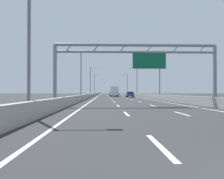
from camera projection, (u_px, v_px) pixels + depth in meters
The scene contains 53 objects.
ground_plane at pixel (111, 95), 102.57m from camera, with size 260.00×260.00×0.00m, color #2D2D30.
lane_dash_left_0 at pixel (160, 146), 6.07m from camera, with size 0.16×3.00×0.01m, color white.
lane_dash_left_1 at pixel (126, 114), 15.07m from camera, with size 0.16×3.00×0.01m, color white.
lane_dash_left_2 at pixel (118, 106), 24.06m from camera, with size 0.16×3.00×0.01m, color white.
lane_dash_left_3 at pixel (114, 102), 33.06m from camera, with size 0.16×3.00×0.01m, color white.
lane_dash_left_4 at pixel (112, 100), 42.05m from camera, with size 0.16×3.00×0.01m, color white.
lane_dash_left_5 at pixel (111, 98), 51.04m from camera, with size 0.16×3.00×0.01m, color white.
lane_dash_left_6 at pixel (110, 97), 60.04m from camera, with size 0.16×3.00×0.01m, color white.
lane_dash_left_7 at pixel (109, 97), 69.03m from camera, with size 0.16×3.00×0.01m, color white.
lane_dash_left_8 at pixel (108, 96), 78.03m from camera, with size 0.16×3.00×0.01m, color white.
lane_dash_left_9 at pixel (108, 96), 87.02m from camera, with size 0.16×3.00×0.01m, color white.
lane_dash_left_10 at pixel (107, 95), 96.01m from camera, with size 0.16×3.00×0.01m, color white.
lane_dash_left_11 at pixel (107, 95), 105.01m from camera, with size 0.16×3.00×0.01m, color white.
lane_dash_left_12 at pixel (107, 95), 114.00m from camera, with size 0.16×3.00×0.01m, color white.
lane_dash_left_13 at pixel (107, 95), 123.00m from camera, with size 0.16×3.00×0.01m, color white.
lane_dash_left_14 at pixel (106, 94), 131.99m from camera, with size 0.16×3.00×0.01m, color white.
lane_dash_left_15 at pixel (106, 94), 140.98m from camera, with size 0.16×3.00×0.01m, color white.
lane_dash_left_16 at pixel (106, 94), 149.98m from camera, with size 0.16×3.00×0.01m, color white.
lane_dash_left_17 at pixel (106, 94), 158.97m from camera, with size 0.16×3.00×0.01m, color white.
lane_dash_right_1 at pixel (182, 114), 15.19m from camera, with size 0.16×3.00×0.01m, color white.
lane_dash_right_2 at pixel (153, 106), 24.19m from camera, with size 0.16×3.00×0.01m, color white.
lane_dash_right_3 at pixel (139, 102), 33.18m from camera, with size 0.16×3.00×0.01m, color white.
lane_dash_right_4 at pixel (132, 100), 42.17m from camera, with size 0.16×3.00×0.01m, color white.
lane_dash_right_5 at pixel (127, 98), 51.17m from camera, with size 0.16×3.00×0.01m, color white.
lane_dash_right_6 at pixel (124, 97), 60.16m from camera, with size 0.16×3.00×0.01m, color white.
lane_dash_right_7 at pixel (121, 97), 69.16m from camera, with size 0.16×3.00×0.01m, color white.
lane_dash_right_8 at pixel (119, 96), 78.15m from camera, with size 0.16×3.00×0.01m, color white.
lane_dash_right_9 at pixel (117, 96), 87.14m from camera, with size 0.16×3.00×0.01m, color white.
lane_dash_right_10 at pixel (116, 95), 96.14m from camera, with size 0.16×3.00×0.01m, color white.
lane_dash_right_11 at pixel (115, 95), 105.13m from camera, with size 0.16×3.00×0.01m, color white.
lane_dash_right_12 at pixel (114, 95), 114.13m from camera, with size 0.16×3.00×0.01m, color white.
lane_dash_right_13 at pixel (113, 95), 123.12m from camera, with size 0.16×3.00×0.01m, color white.
lane_dash_right_14 at pixel (113, 94), 132.11m from camera, with size 0.16×3.00×0.01m, color white.
lane_dash_right_15 at pixel (112, 94), 141.11m from camera, with size 0.16×3.00×0.01m, color white.
lane_dash_right_16 at pixel (112, 94), 150.10m from camera, with size 0.16×3.00×0.01m, color white.
lane_dash_right_17 at pixel (111, 94), 159.10m from camera, with size 0.16×3.00×0.01m, color white.
edge_line_left at pixel (99, 96), 90.40m from camera, with size 0.16×176.00×0.01m, color white.
edge_line_right at pixel (126, 96), 90.76m from camera, with size 0.16×176.00×0.01m, color white.
barrier_left at pixel (96, 94), 112.33m from camera, with size 0.45×220.00×0.95m.
barrier_right at pixel (125, 94), 112.81m from camera, with size 0.45×220.00×0.95m.
sign_gantry at pixel (138, 58), 23.79m from camera, with size 16.72×0.36×6.36m.
streetlamp_left_near at pixel (33, 25), 13.86m from camera, with size 2.58×0.28×9.50m.
streetlamp_left_mid at pixel (82, 71), 45.29m from camera, with size 2.58×0.28×9.50m.
streetlamp_right_mid at pixel (159, 72), 45.81m from camera, with size 2.58×0.28×9.50m.
streetlamp_left_far at pixel (91, 80), 76.73m from camera, with size 2.58×0.28×9.50m.
streetlamp_right_far at pixel (136, 80), 77.24m from camera, with size 2.58×0.28×9.50m.
streetlamp_left_distant at pixel (95, 83), 108.16m from camera, with size 2.58×0.28×9.50m.
streetlamp_right_distant at pixel (127, 83), 108.68m from camera, with size 2.58×0.28×9.50m.
black_car at pixel (111, 93), 104.37m from camera, with size 1.78×4.21×1.58m.
blue_car at pixel (130, 95), 60.47m from camera, with size 1.78×4.53×1.47m.
silver_car at pixel (117, 93), 117.10m from camera, with size 1.81×4.12×1.49m.
orange_car at pixel (113, 94), 91.88m from camera, with size 1.71×4.13×1.42m.
box_truck at pixel (114, 91), 72.64m from camera, with size 2.42×8.27×3.06m.
Camera 1 is at (-3.25, -2.54, 1.42)m, focal length 37.48 mm.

